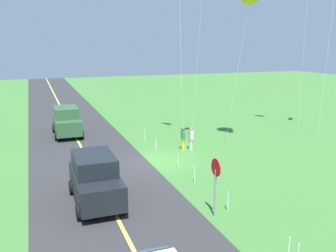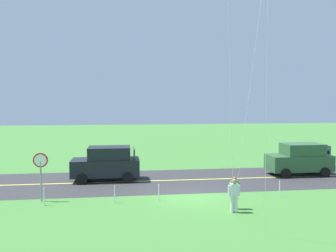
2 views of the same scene
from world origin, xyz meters
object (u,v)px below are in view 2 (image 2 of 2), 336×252
(person_adult_near, at_px, (234,194))
(person_adult_companion, at_px, (234,191))
(car_parked_west_near, at_px, (300,159))
(car_suv_foreground, at_px, (107,163))
(stop_sign, at_px, (41,167))

(person_adult_near, relative_size, person_adult_companion, 1.00)
(car_parked_west_near, bearing_deg, person_adult_companion, 44.59)
(car_suv_foreground, height_order, person_adult_near, car_suv_foreground)
(car_parked_west_near, height_order, person_adult_near, car_parked_west_near)
(person_adult_near, height_order, person_adult_companion, same)
(car_suv_foreground, bearing_deg, person_adult_near, 129.67)
(person_adult_near, bearing_deg, car_suv_foreground, 126.58)
(person_adult_near, xyz_separation_m, person_adult_companion, (-0.18, -0.50, 0.00))
(stop_sign, distance_m, person_adult_companion, 10.00)
(car_parked_west_near, relative_size, person_adult_near, 2.75)
(car_parked_west_near, relative_size, stop_sign, 1.72)
(stop_sign, bearing_deg, person_adult_companion, 165.06)
(car_suv_foreground, xyz_separation_m, person_adult_companion, (-6.42, 7.02, -0.29))
(car_suv_foreground, bearing_deg, stop_sign, 54.37)
(car_suv_foreground, distance_m, car_parked_west_near, 13.55)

